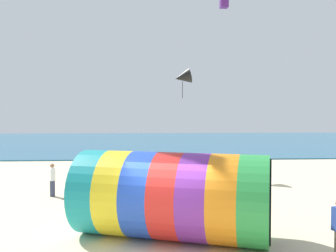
% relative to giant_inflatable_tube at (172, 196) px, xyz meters
% --- Properties ---
extents(ground_plane, '(120.00, 120.00, 0.00)m').
position_rel_giant_inflatable_tube_xyz_m(ground_plane, '(-0.20, -0.81, -1.37)').
color(ground_plane, beige).
extents(sea, '(120.00, 40.00, 0.10)m').
position_rel_giant_inflatable_tube_xyz_m(sea, '(-0.20, 39.36, -1.32)').
color(sea, '#236084').
rests_on(sea, ground).
extents(giant_inflatable_tube, '(6.55, 4.49, 2.74)m').
position_rel_giant_inflatable_tube_xyz_m(giant_inflatable_tube, '(0.00, 0.00, 0.00)').
color(giant_inflatable_tube, teal).
rests_on(giant_inflatable_tube, ground).
extents(kite_black_delta, '(1.27, 1.07, 1.93)m').
position_rel_giant_inflatable_tube_xyz_m(kite_black_delta, '(1.44, 12.20, 4.89)').
color(kite_black_delta, black).
extents(bystander_mid_beach, '(0.35, 0.42, 1.57)m').
position_rel_giant_inflatable_tube_xyz_m(bystander_mid_beach, '(-5.30, 6.24, -0.57)').
color(bystander_mid_beach, '#383D56').
rests_on(bystander_mid_beach, ground).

